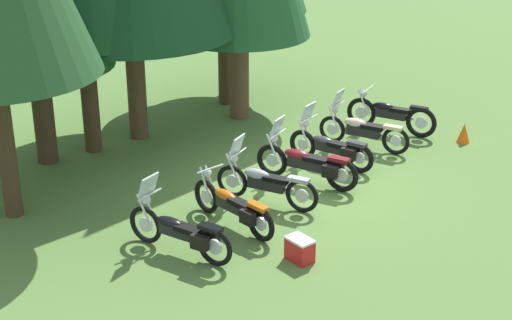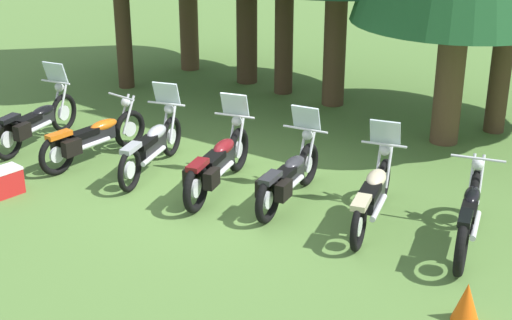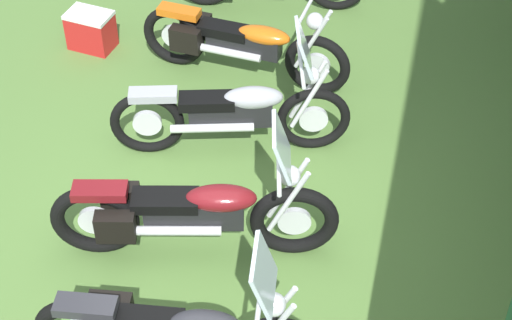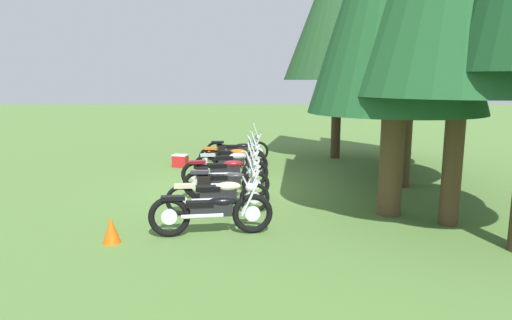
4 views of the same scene
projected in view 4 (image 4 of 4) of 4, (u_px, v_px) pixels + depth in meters
The scene contains 12 objects.
ground_plane at pixel (230, 187), 12.35m from camera, with size 80.00×80.00×0.00m, color #547A38.
motorcycle_0 at pixel (236, 149), 16.04m from camera, with size 0.63×2.25×1.37m.
motorcycle_1 at pixel (231, 156), 14.68m from camera, with size 0.80×2.24×1.00m.
motorcycle_2 at pixel (233, 161), 13.55m from camera, with size 0.69×2.23×1.36m.
motorcycle_3 at pixel (224, 170), 12.24m from camera, with size 0.76×2.37×1.38m.
motorcycle_4 at pixel (225, 181), 11.11m from camera, with size 0.73×2.14×1.35m.
motorcycle_5 at pixel (220, 193), 9.79m from camera, with size 0.67×2.26×1.34m.
motorcycle_6 at pixel (212, 211), 8.46m from camera, with size 0.73×2.33×1.04m.
pine_tree_0 at pixel (340, 6), 15.92m from camera, with size 3.91×3.91×8.05m.
pine_tree_1 at pixel (398, 19), 15.58m from camera, with size 3.72×3.72×7.61m.
picnic_cooler at pixel (180, 161), 15.04m from camera, with size 0.43×0.55×0.43m.
traffic_cone at pixel (111, 230), 8.08m from camera, with size 0.32×0.32×0.48m, color #EA590F.
Camera 4 is at (12.03, 0.71, 2.90)m, focal length 31.71 mm.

